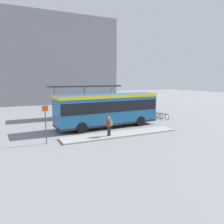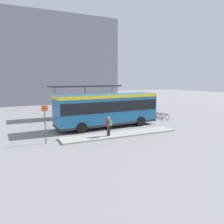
% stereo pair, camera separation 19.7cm
% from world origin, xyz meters
% --- Properties ---
extents(ground_plane, '(120.00, 120.00, 0.00)m').
position_xyz_m(ground_plane, '(0.00, 0.00, 0.00)').
color(ground_plane, gray).
extents(curb_island, '(10.20, 1.80, 0.12)m').
position_xyz_m(curb_island, '(-0.26, -3.32, 0.06)').
color(curb_island, '#9E9E99').
rests_on(curb_island, ground_plane).
extents(city_bus, '(10.23, 3.07, 3.22)m').
position_xyz_m(city_bus, '(0.01, 0.00, 1.88)').
color(city_bus, '#1E6093').
rests_on(city_bus, ground_plane).
extents(pedestrian_waiting, '(0.45, 0.49, 1.58)m').
position_xyz_m(pedestrian_waiting, '(-1.48, -3.61, 1.03)').
color(pedestrian_waiting, '#232328').
rests_on(pedestrian_waiting, curb_island).
extents(bicycle_black, '(0.48, 1.63, 0.70)m').
position_xyz_m(bicycle_black, '(7.75, 0.83, 0.35)').
color(bicycle_black, black).
rests_on(bicycle_black, ground_plane).
extents(bicycle_yellow, '(0.48, 1.64, 0.71)m').
position_xyz_m(bicycle_yellow, '(7.45, 1.48, 0.36)').
color(bicycle_yellow, black).
rests_on(bicycle_yellow, ground_plane).
extents(bicycle_red, '(0.48, 1.55, 0.67)m').
position_xyz_m(bicycle_red, '(7.50, 2.13, 0.34)').
color(bicycle_red, black).
rests_on(bicycle_red, ground_plane).
extents(station_shelter, '(8.73, 2.73, 3.92)m').
position_xyz_m(station_shelter, '(-0.06, 6.59, 3.70)').
color(station_shelter, '#383D47').
rests_on(station_shelter, ground_plane).
extents(potted_planter_near_shelter, '(0.96, 0.96, 1.48)m').
position_xyz_m(potted_planter_near_shelter, '(-2.54, 4.37, 0.77)').
color(potted_planter_near_shelter, slate).
rests_on(potted_planter_near_shelter, ground_plane).
extents(platform_sign, '(0.44, 0.08, 2.80)m').
position_xyz_m(platform_sign, '(-6.35, -3.18, 1.56)').
color(platform_sign, '#4C4C51').
rests_on(platform_sign, ground_plane).
extents(station_building, '(24.59, 15.05, 16.53)m').
position_xyz_m(station_building, '(-0.34, 29.02, 8.27)').
color(station_building, gray).
rests_on(station_building, ground_plane).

